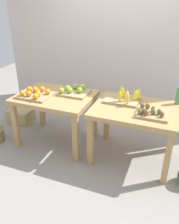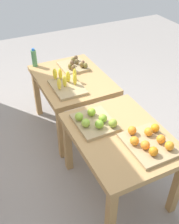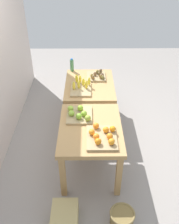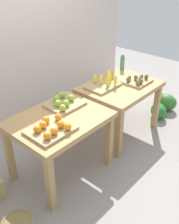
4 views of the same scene
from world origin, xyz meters
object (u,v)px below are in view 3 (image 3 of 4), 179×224
object	(u,v)px
apple_bin	(79,114)
water_bottle	(72,65)
display_table_right	(90,89)
cardboard_produce_box	(65,219)
display_table_left	(90,133)
wicker_basket	(122,218)
orange_bin	(102,136)
watermelon_pile	(100,87)
banana_crate	(81,87)
kiwi_bin	(97,76)

from	to	relation	value
apple_bin	water_bottle	size ratio (longest dim) A/B	1.70
apple_bin	water_bottle	world-z (taller)	water_bottle
display_table_right	cardboard_produce_box	bearing A→B (deg)	171.46
display_table_left	wicker_basket	world-z (taller)	display_table_left
apple_bin	display_table_right	bearing A→B (deg)	-9.36
orange_bin	display_table_left	bearing A→B (deg)	31.04
watermelon_pile	cardboard_produce_box	xyz separation A→B (m)	(-2.93, 0.53, -0.02)
wicker_basket	orange_bin	bearing A→B (deg)	18.39
wicker_basket	banana_crate	bearing A→B (deg)	15.13
display_table_right	orange_bin	xyz separation A→B (m)	(-1.35, -0.14, 0.15)
display_table_left	apple_bin	distance (m)	0.30
apple_bin	banana_crate	distance (m)	0.72
display_table_left	apple_bin	xyz separation A→B (m)	(0.22, 0.15, 0.15)
apple_bin	cardboard_produce_box	distance (m)	1.29
watermelon_pile	display_table_right	bearing A→B (deg)	165.88
banana_crate	wicker_basket	distance (m)	1.99
wicker_basket	water_bottle	bearing A→B (deg)	15.03
banana_crate	watermelon_pile	world-z (taller)	banana_crate
kiwi_bin	display_table_left	bearing A→B (deg)	174.66
orange_bin	banana_crate	world-z (taller)	banana_crate
display_table_left	apple_bin	size ratio (longest dim) A/B	2.60
orange_bin	kiwi_bin	size ratio (longest dim) A/B	1.22
display_table_right	orange_bin	distance (m)	1.36
display_table_left	orange_bin	distance (m)	0.30
cardboard_produce_box	water_bottle	bearing A→B (deg)	0.24
display_table_left	banana_crate	distance (m)	0.96
watermelon_pile	apple_bin	bearing A→B (deg)	168.20
orange_bin	water_bottle	size ratio (longest dim) A/B	1.87
orange_bin	kiwi_bin	distance (m)	1.55
display_table_right	cardboard_produce_box	size ratio (longest dim) A/B	2.60
kiwi_bin	wicker_basket	distance (m)	2.31
kiwi_bin	water_bottle	bearing A→B (deg)	58.96
display_table_left	display_table_right	world-z (taller)	same
orange_bin	wicker_basket	bearing A→B (deg)	-161.61
orange_bin	water_bottle	bearing A→B (deg)	13.81
orange_bin	banana_crate	xyz separation A→B (m)	(1.16, 0.27, 0.01)
display_table_right	cardboard_produce_box	distance (m)	2.09
orange_bin	apple_bin	size ratio (longest dim) A/B	1.10
apple_bin	watermelon_pile	bearing A→B (deg)	-11.80
kiwi_bin	water_bottle	size ratio (longest dim) A/B	1.53
wicker_basket	display_table_left	bearing A→B (deg)	21.91
apple_bin	cardboard_produce_box	world-z (taller)	apple_bin
display_table_left	water_bottle	size ratio (longest dim) A/B	4.43
watermelon_pile	orange_bin	bearing A→B (deg)	177.53
water_bottle	display_table_left	bearing A→B (deg)	-168.95
display_table_left	banana_crate	bearing A→B (deg)	8.40
display_table_left	banana_crate	xyz separation A→B (m)	(0.94, 0.14, 0.15)
water_bottle	orange_bin	bearing A→B (deg)	-166.19
display_table_right	apple_bin	size ratio (longest dim) A/B	2.60
display_table_right	water_bottle	distance (m)	0.60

